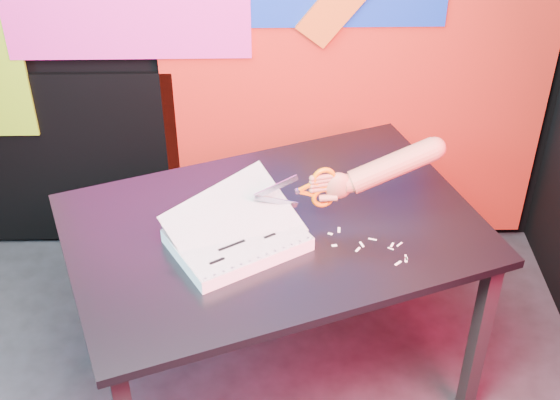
{
  "coord_description": "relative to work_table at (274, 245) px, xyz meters",
  "views": [
    {
      "loc": [
        0.28,
        -1.36,
        2.33
      ],
      "look_at": [
        0.32,
        0.6,
        0.87
      ],
      "focal_mm": 50.0,
      "sensor_mm": 36.0,
      "label": 1
    }
  ],
  "objects": [
    {
      "name": "printout_stack",
      "position": [
        -0.12,
        -0.1,
        0.11
      ],
      "size": [
        0.49,
        0.45,
        0.21
      ],
      "rotation": [
        0.0,
        0.0,
        0.53
      ],
      "color": "white",
      "rests_on": "work_table"
    },
    {
      "name": "work_table",
      "position": [
        0.0,
        0.0,
        0.0
      ],
      "size": [
        1.54,
        1.28,
        0.75
      ],
      "rotation": [
        0.0,
        0.0,
        0.35
      ],
      "color": "#282828",
      "rests_on": "ground"
    },
    {
      "name": "scissors",
      "position": [
        0.14,
        0.02,
        0.22
      ],
      "size": [
        0.26,
        0.06,
        0.15
      ],
      "rotation": [
        0.0,
        0.0,
        0.2
      ],
      "color": "#A6ABBD",
      "rests_on": "printout_stack"
    },
    {
      "name": "room",
      "position": [
        -0.3,
        -0.62,
        0.68
      ],
      "size": [
        3.01,
        3.01,
        2.71
      ],
      "color": "black",
      "rests_on": "ground"
    },
    {
      "name": "paper_clippings",
      "position": [
        0.31,
        -0.11,
        0.08
      ],
      "size": [
        0.24,
        0.19,
        0.0
      ],
      "color": "beige",
      "rests_on": "work_table"
    },
    {
      "name": "hand_forearm",
      "position": [
        0.35,
        0.06,
        0.26
      ],
      "size": [
        0.43,
        0.14,
        0.18
      ],
      "rotation": [
        0.0,
        0.0,
        0.2
      ],
      "color": "brown",
      "rests_on": "work_table"
    },
    {
      "name": "backdrop",
      "position": [
        -0.24,
        0.84,
        0.29
      ],
      "size": [
        2.88,
        0.05,
        2.08
      ],
      "color": "red",
      "rests_on": "ground"
    }
  ]
}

